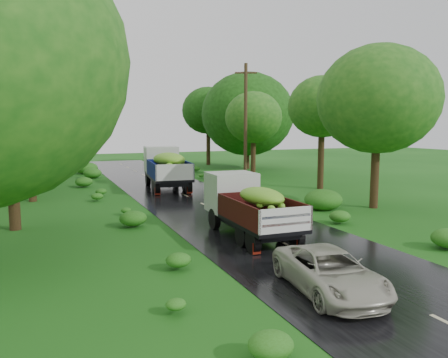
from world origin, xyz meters
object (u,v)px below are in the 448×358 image
truck_near (248,203)px  utility_pole (246,125)px  truck_far (166,165)px  car (329,271)px

truck_near → utility_pole: size_ratio=0.66×
utility_pole → truck_far: bearing=-176.7°
car → utility_pole: bearing=78.9°
utility_pole → truck_near: bearing=-91.9°
car → utility_pole: (6.33, 18.55, 3.87)m
car → utility_pole: 19.98m
truck_near → truck_far: size_ratio=0.81×
truck_near → car: bearing=-94.7°
truck_near → truck_far: 14.16m
utility_pole → car: bearing=-85.9°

